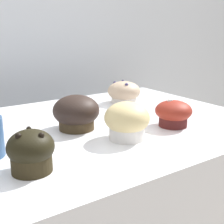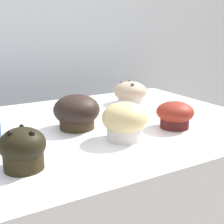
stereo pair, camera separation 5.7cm
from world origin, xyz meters
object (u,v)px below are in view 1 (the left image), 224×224
muffin_back_right (173,113)px  muffin_front_center (76,113)px  muffin_front_left (127,121)px  muffin_back_left (124,93)px  muffin_front_right (31,151)px

muffin_back_right → muffin_front_center: bearing=151.0°
muffin_front_left → muffin_back_left: bearing=54.5°
muffin_front_center → muffin_front_left: 0.14m
muffin_back_left → muffin_front_left: bearing=-125.5°
muffin_back_right → muffin_front_right: muffin_front_right is taller
muffin_front_left → muffin_front_center: bearing=115.6°
muffin_front_center → muffin_front_right: muffin_front_center is taller
muffin_back_left → muffin_front_center: bearing=-149.6°
muffin_front_left → muffin_back_right: bearing=2.9°
muffin_front_center → muffin_front_left: bearing=-64.4°
muffin_back_left → muffin_front_right: (-0.44, -0.32, 0.00)m
muffin_front_center → muffin_front_left: same height
muffin_front_center → muffin_back_right: 0.25m
muffin_back_left → muffin_back_right: (-0.05, -0.28, -0.00)m
muffin_front_center → muffin_back_left: muffin_front_center is taller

